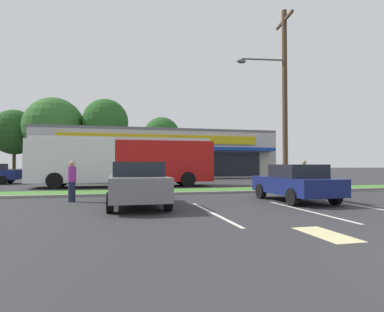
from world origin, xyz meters
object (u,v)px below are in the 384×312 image
at_px(bus_stop_bench, 142,186).
at_px(car_0, 116,172).
at_px(city_bus, 124,160).
at_px(car_3, 295,183).
at_px(pedestrian_by_pole, 72,181).
at_px(utility_pole, 283,94).
at_px(pedestrian_near_bench, 304,176).
at_px(car_5, 137,184).

height_order(bus_stop_bench, car_0, car_0).
height_order(city_bus, car_0, city_bus).
relative_size(bus_stop_bench, car_0, 0.34).
bearing_deg(bus_stop_bench, car_0, -85.07).
xyz_separation_m(car_3, pedestrian_by_pole, (-8.74, 2.00, 0.06)).
relative_size(utility_pole, car_0, 2.26).
relative_size(bus_stop_bench, pedestrian_near_bench, 0.93).
height_order(pedestrian_near_bench, pedestrian_by_pole, pedestrian_near_bench).
bearing_deg(pedestrian_near_bench, car_0, 24.13).
bearing_deg(bus_stop_bench, pedestrian_near_bench, -179.51).
height_order(bus_stop_bench, car_3, car_3).
xyz_separation_m(car_0, car_3, (6.97, -15.81, -0.05)).
xyz_separation_m(bus_stop_bench, pedestrian_near_bench, (8.35, 0.07, 0.36)).
bearing_deg(utility_pole, car_3, -114.99).
height_order(car_3, car_5, car_5).
distance_m(car_3, pedestrian_by_pole, 8.97).
relative_size(car_0, car_5, 1.12).
distance_m(pedestrian_near_bench, pedestrian_by_pole, 11.28).
xyz_separation_m(city_bus, bus_stop_bench, (0.62, -7.20, -1.26)).
relative_size(car_0, pedestrian_by_pole, 2.88).
relative_size(utility_pole, pedestrian_near_bench, 6.18).
relative_size(car_0, pedestrian_near_bench, 2.73).
height_order(bus_stop_bench, pedestrian_by_pole, pedestrian_by_pole).
distance_m(city_bus, pedestrian_by_pole, 8.66).
height_order(utility_pole, car_0, utility_pole).
xyz_separation_m(bus_stop_bench, car_0, (-1.09, 12.70, 0.31)).
bearing_deg(utility_pole, pedestrian_near_bench, -89.87).
distance_m(utility_pole, city_bus, 10.98).
distance_m(bus_stop_bench, pedestrian_by_pole, 3.09).
relative_size(city_bus, pedestrian_by_pole, 7.28).
height_order(city_bus, pedestrian_near_bench, city_bus).
xyz_separation_m(pedestrian_near_bench, pedestrian_by_pole, (-11.22, -1.18, -0.04)).
relative_size(city_bus, car_5, 2.84).
distance_m(city_bus, pedestrian_near_bench, 11.49).
relative_size(pedestrian_near_bench, pedestrian_by_pole, 1.05).
bearing_deg(pedestrian_near_bench, city_bus, 38.85).
distance_m(city_bus, car_5, 10.45).
relative_size(city_bus, car_3, 2.88).
bearing_deg(bus_stop_bench, utility_pole, -165.27).
bearing_deg(car_0, bus_stop_bench, 94.93).
xyz_separation_m(bus_stop_bench, car_3, (5.88, -3.11, 0.26)).
relative_size(city_bus, pedestrian_near_bench, 6.91).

